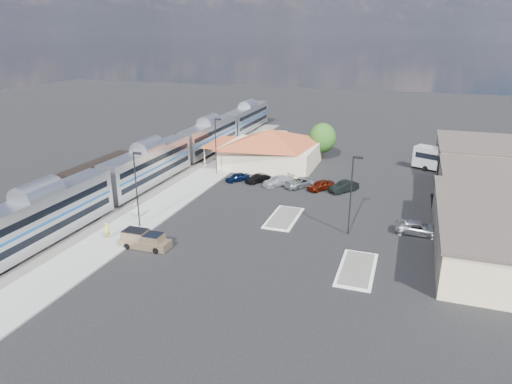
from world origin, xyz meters
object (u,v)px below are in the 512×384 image
(suv, at_px, (419,228))
(coach_bus, at_px, (452,161))
(pickup_truck, at_px, (146,240))
(station_depot, at_px, (271,147))

(suv, relative_size, coach_bus, 0.44)
(pickup_truck, distance_m, suv, 29.82)
(suv, xyz_separation_m, coach_bus, (4.57, 25.99, 1.46))
(coach_bus, bearing_deg, suv, -165.78)
(coach_bus, bearing_deg, station_depot, 123.19)
(pickup_truck, bearing_deg, coach_bus, -40.03)
(suv, bearing_deg, coach_bus, -7.96)
(suv, distance_m, coach_bus, 26.43)
(station_depot, relative_size, suv, 3.54)
(pickup_truck, xyz_separation_m, suv, (26.88, 12.93, -0.14))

